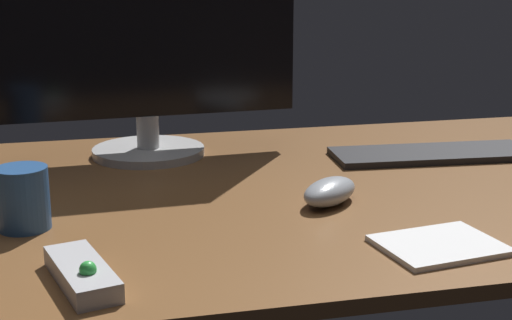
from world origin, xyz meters
TOP-DOWN VIEW (x-y plane):
  - desk at (0.00, 0.00)cm, footprint 140.00×84.00cm
  - monitor at (-20.27, 25.85)cm, footprint 55.99×20.89cm
  - keyboard at (30.93, 12.16)cm, footprint 37.98×14.99cm
  - computer_mouse at (3.39, -9.65)cm, footprint 12.64×12.26cm
  - media_remote at (-33.45, -30.91)cm, footprint 8.75×15.82cm
  - coffee_mug at (-40.77, -10.27)cm, footprint 7.13×7.13cm
  - notepad at (11.22, -30.23)cm, footprint 16.55×13.88cm

SIDE VIEW (x-z plane):
  - desk at x=0.00cm, z-range 0.00..2.00cm
  - notepad at x=11.22cm, z-range 2.00..2.74cm
  - keyboard at x=30.93cm, z-range 2.00..3.25cm
  - media_remote at x=-33.45cm, z-range 1.40..5.11cm
  - computer_mouse at x=3.39cm, z-range 2.00..5.83cm
  - coffee_mug at x=-40.77cm, z-range 2.00..10.68cm
  - monitor at x=-20.27cm, z-range 2.76..48.94cm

